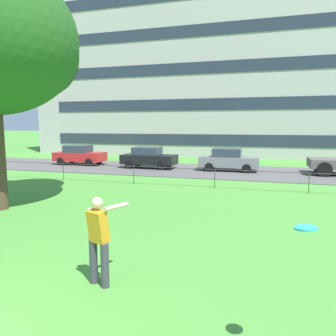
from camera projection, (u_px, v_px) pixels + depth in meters
The scene contains 8 objects.
street_strip at pixel (197, 170), 22.70m from camera, with size 80.00×7.21×0.01m, color #565454.
park_fence at pixel (173, 173), 16.73m from camera, with size 39.19×0.04×1.00m.
person_thrower at pixel (99, 238), 6.31m from camera, with size 0.69×0.74×1.78m.
frisbee at pixel (306, 228), 3.83m from camera, with size 0.35×0.35×0.05m.
car_red_far_left at pixel (79, 155), 25.88m from camera, with size 4.02×1.86×1.54m.
car_black_left at pixel (149, 157), 23.78m from camera, with size 4.05×1.90×1.54m.
car_grey_far_right at pixel (229, 160), 22.35m from camera, with size 4.02×1.85×1.54m.
apartment_building_background at pixel (202, 76), 36.99m from camera, with size 34.81×13.15×17.41m.
Camera 1 is at (4.47, -2.50, 3.14)m, focal length 34.66 mm.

